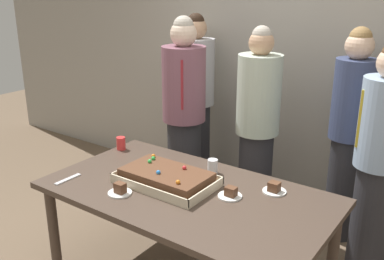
# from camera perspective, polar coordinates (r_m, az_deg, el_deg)

# --- Properties ---
(interior_back_panel) EXTENTS (8.00, 0.12, 3.00)m
(interior_back_panel) POSITION_cam_1_polar(r_m,az_deg,el_deg) (3.91, 13.54, 11.36)
(interior_back_panel) COLOR #9E998E
(interior_back_panel) RESTS_ON ground_plane
(party_table) EXTENTS (1.82, 1.01, 0.72)m
(party_table) POSITION_cam_1_polar(r_m,az_deg,el_deg) (2.80, -0.71, -9.34)
(party_table) COLOR #47382D
(party_table) RESTS_ON ground_plane
(sheet_cake) EXTENTS (0.64, 0.39, 0.12)m
(sheet_cake) POSITION_cam_1_polar(r_m,az_deg,el_deg) (2.84, -3.38, -6.26)
(sheet_cake) COLOR beige
(sheet_cake) RESTS_ON party_table
(plated_slice_near_left) EXTENTS (0.15, 0.15, 0.07)m
(plated_slice_near_left) POSITION_cam_1_polar(r_m,az_deg,el_deg) (2.69, 5.06, -8.35)
(plated_slice_near_left) COLOR white
(plated_slice_near_left) RESTS_ON party_table
(plated_slice_near_right) EXTENTS (0.15, 0.15, 0.07)m
(plated_slice_near_right) POSITION_cam_1_polar(r_m,az_deg,el_deg) (2.78, 10.75, -7.60)
(plated_slice_near_right) COLOR white
(plated_slice_near_right) RESTS_ON party_table
(plated_slice_far_left) EXTENTS (0.15, 0.15, 0.08)m
(plated_slice_far_left) POSITION_cam_1_polar(r_m,az_deg,el_deg) (2.75, -9.44, -7.83)
(plated_slice_far_left) COLOR white
(plated_slice_far_left) RESTS_ON party_table
(drink_cup_nearest) EXTENTS (0.07, 0.07, 0.10)m
(drink_cup_nearest) POSITION_cam_1_polar(r_m,az_deg,el_deg) (3.45, -9.31, -1.74)
(drink_cup_nearest) COLOR red
(drink_cup_nearest) RESTS_ON party_table
(drink_cup_middle) EXTENTS (0.07, 0.07, 0.10)m
(drink_cup_middle) POSITION_cam_1_polar(r_m,az_deg,el_deg) (2.99, 2.72, -4.79)
(drink_cup_middle) COLOR white
(drink_cup_middle) RESTS_ON party_table
(cake_server_utensil) EXTENTS (0.03, 0.20, 0.01)m
(cake_server_utensil) POSITION_cam_1_polar(r_m,az_deg,el_deg) (3.02, -16.00, -6.23)
(cake_server_utensil) COLOR silver
(cake_server_utensil) RESTS_ON party_table
(person_serving_front) EXTENTS (0.35, 0.35, 1.67)m
(person_serving_front) POSITION_cam_1_polar(r_m,az_deg,el_deg) (3.53, 8.55, 0.26)
(person_serving_front) COLOR #28282D
(person_serving_front) RESTS_ON ground_plane
(person_green_shirt_behind) EXTENTS (0.31, 0.31, 1.68)m
(person_green_shirt_behind) POSITION_cam_1_polar(r_m,az_deg,el_deg) (3.51, 19.91, -0.37)
(person_green_shirt_behind) COLOR #28282D
(person_green_shirt_behind) RESTS_ON ground_plane
(person_striped_tie_right) EXTENTS (0.36, 0.36, 1.73)m
(person_striped_tie_right) POSITION_cam_1_polar(r_m,az_deg,el_deg) (3.67, -1.06, 1.72)
(person_striped_tie_right) COLOR #28282D
(person_striped_tie_right) RESTS_ON ground_plane
(person_far_right_suit) EXTENTS (0.33, 0.33, 1.64)m
(person_far_right_suit) POSITION_cam_1_polar(r_m,az_deg,el_deg) (3.13, 23.33, -3.73)
(person_far_right_suit) COLOR #28282D
(person_far_right_suit) RESTS_ON ground_plane
(person_left_edge_reaching) EXTENTS (0.35, 0.35, 1.72)m
(person_left_edge_reaching) POSITION_cam_1_polar(r_m,az_deg,el_deg) (4.10, 0.46, 3.52)
(person_left_edge_reaching) COLOR #28282D
(person_left_edge_reaching) RESTS_ON ground_plane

